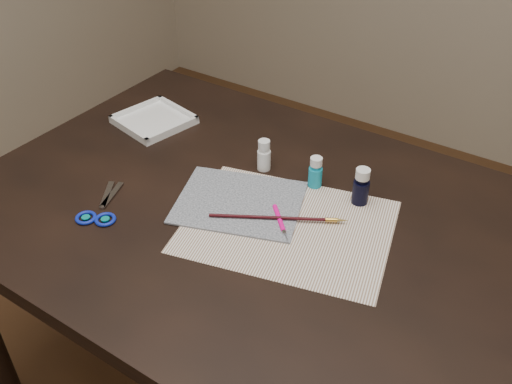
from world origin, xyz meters
The scene contains 10 objects.
table centered at (0.00, 0.00, 0.38)m, with size 1.30×0.90×0.75m, color black.
paper centered at (0.09, -0.01, 0.75)m, with size 0.43×0.33×0.00m, color white.
canvas centered at (-0.04, 0.00, 0.75)m, with size 0.27×0.22×0.00m, color black.
paint_bottle_white centered at (-0.07, 0.15, 0.79)m, with size 0.03×0.03×0.08m, color white.
paint_bottle_cyan centered at (0.06, 0.15, 0.79)m, with size 0.03×0.03×0.08m, color #1398B9.
paint_bottle_navy centered at (0.18, 0.15, 0.79)m, with size 0.04×0.04×0.09m, color black.
paintbrush centered at (0.06, -0.01, 0.76)m, with size 0.30×0.01×0.01m, color black, non-canonical shape.
craft_knife centered at (0.08, -0.02, 0.76)m, with size 0.13×0.01×0.01m, color #FF0990, non-canonical shape.
scissors centered at (-0.30, -0.17, 0.75)m, with size 0.18×0.09×0.01m, color silver, non-canonical shape.
palette_tray centered at (-0.44, 0.17, 0.76)m, with size 0.17×0.17×0.02m, color white.
Camera 1 is at (0.54, -0.81, 1.52)m, focal length 40.00 mm.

